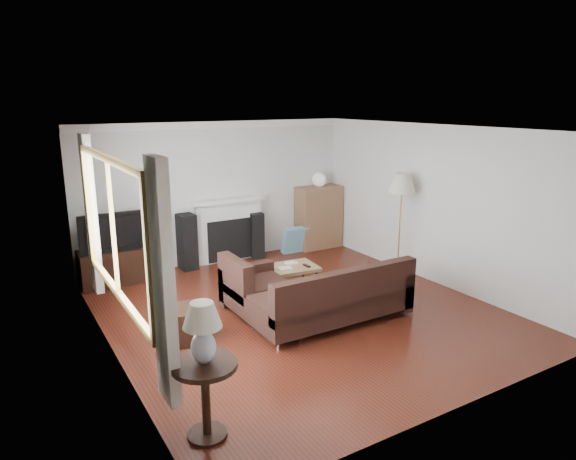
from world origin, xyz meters
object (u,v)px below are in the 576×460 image
coffee_table (283,280)px  tv_stand (116,266)px  bookshelf (319,217)px  floor_lamp (400,225)px  sectional_sofa (332,295)px  side_table (206,400)px

coffee_table → tv_stand: bearing=145.0°
tv_stand → bookshelf: (3.94, 0.04, 0.33)m
floor_lamp → bookshelf: bearing=95.3°
bookshelf → sectional_sofa: (-1.85, -3.03, -0.23)m
tv_stand → sectional_sofa: (2.09, -2.99, 0.10)m
bookshelf → sectional_sofa: 3.56m
bookshelf → side_table: bearing=-133.3°
side_table → bookshelf: bearing=46.7°
sectional_sofa → side_table: sectional_sofa is taller
bookshelf → coffee_table: size_ratio=1.15×
coffee_table → side_table: 3.48m
coffee_table → sectional_sofa: bearing=-82.5°
tv_stand → floor_lamp: 4.64m
tv_stand → sectional_sofa: bearing=-55.1°
tv_stand → bookshelf: size_ratio=0.91×
tv_stand → coffee_table: tv_stand is taller
sectional_sofa → coffee_table: size_ratio=2.21×
bookshelf → floor_lamp: 2.10m
tv_stand → coffee_table: (2.05, -1.77, -0.07)m
tv_stand → sectional_sofa: sectional_sofa is taller
coffee_table → side_table: bearing=-125.4°
floor_lamp → side_table: bearing=-151.8°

